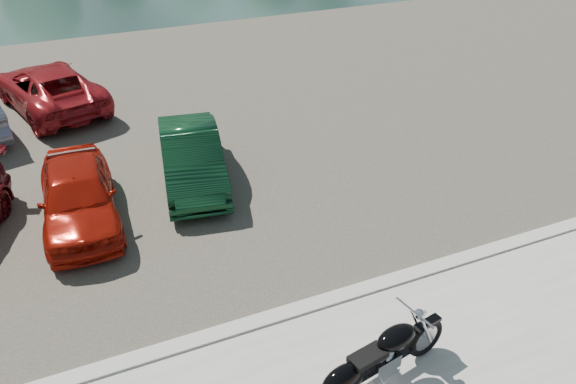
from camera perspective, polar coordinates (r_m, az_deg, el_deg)
name	(u,v)px	position (r m, az deg, el deg)	size (l,w,h in m)	color
kerb	(318,305)	(9.83, 3.05, -11.36)	(60.00, 0.30, 0.14)	#AAA7A0
parking_lot	(185,112)	(17.11, -10.40, 8.03)	(60.00, 18.00, 0.04)	#413D34
motorcycle	(374,362)	(8.39, 8.68, -16.71)	(2.31, 0.84, 1.05)	black
car_4	(78,195)	(12.28, -20.56, -0.32)	(1.49, 3.70, 1.26)	#A6170B
car_5	(192,157)	(13.11, -9.75, 3.50)	(1.33, 3.80, 1.25)	#0E361D
car_10	(49,88)	(18.18, -23.09, 9.74)	(2.18, 4.73, 1.31)	maroon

